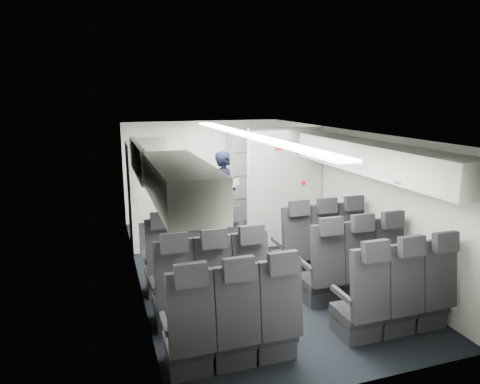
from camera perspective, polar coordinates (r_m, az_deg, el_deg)
cabin_shell at (r=6.59m, az=1.08°, el=-0.96°), size 3.41×6.01×2.16m
seat_row_front at (r=6.33m, az=2.66°, el=-8.41°), size 3.33×0.56×1.24m
seat_row_mid at (r=5.56m, az=6.02°, el=-11.57°), size 3.33×0.56×1.24m
seat_row_rear at (r=4.85m, az=10.52°, el=-15.64°), size 3.33×0.56×1.24m
overhead_bin_left_rear at (r=4.19m, az=-7.99°, el=1.20°), size 0.53×1.80×0.40m
overhead_bin_left_front_open at (r=5.91m, az=-11.42°, el=3.25°), size 0.64×1.70×0.72m
overhead_bin_right_rear at (r=5.42m, az=22.58°, el=2.98°), size 0.53×1.80×0.40m
overhead_bin_right_front at (r=6.83m, az=13.04°, el=5.48°), size 0.53×1.70×0.40m
bulkhead_partition at (r=7.68m, az=6.03°, el=0.60°), size 1.40×0.15×2.13m
galley_unit at (r=9.44m, az=1.09°, el=2.19°), size 0.85×0.52×1.90m
boarding_door at (r=7.81m, az=-14.21°, el=-0.44°), size 0.12×1.27×1.86m
flight_attendant at (r=8.25m, az=-1.96°, el=-0.23°), size 0.55×0.69×1.66m
carry_on_bag at (r=5.67m, az=-10.22°, el=3.27°), size 0.42×0.34×0.22m
papers at (r=8.21m, az=-0.60°, el=1.22°), size 0.17×0.11×0.13m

